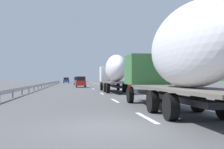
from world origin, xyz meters
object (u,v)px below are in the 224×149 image
at_px(car_silver_hatch, 78,81).
at_px(car_red_compact, 81,82).
at_px(car_black_suv, 77,80).
at_px(truck_trailing, 178,56).
at_px(car_blue_sedan, 66,80).
at_px(road_sign, 119,75).
at_px(truck_lead, 114,71).

distance_m(car_silver_hatch, car_red_compact, 18.32).
bearing_deg(car_black_suv, car_red_compact, 179.94).
height_order(truck_trailing, car_blue_sedan, truck_trailing).
relative_size(car_red_compact, road_sign, 1.27).
xyz_separation_m(car_black_suv, road_sign, (-55.18, -6.49, 1.25)).
relative_size(truck_lead, car_red_compact, 3.03).
bearing_deg(car_red_compact, car_black_suv, -0.06).
distance_m(car_blue_sedan, road_sign, 45.94).
relative_size(car_red_compact, car_black_suv, 0.96).
relative_size(car_silver_hatch, car_red_compact, 1.00).
xyz_separation_m(truck_trailing, car_black_suv, (90.19, 3.39, -1.64)).
distance_m(car_red_compact, car_black_suv, 53.13).
distance_m(car_blue_sedan, car_red_compact, 42.88).
bearing_deg(car_black_suv, road_sign, -173.29).
relative_size(truck_trailing, car_red_compact, 3.46).
distance_m(truck_lead, car_black_suv, 70.45).
height_order(truck_lead, road_sign, truck_lead).
xyz_separation_m(car_blue_sedan, car_red_compact, (-42.73, -3.63, 0.03)).
xyz_separation_m(truck_lead, road_sign, (15.18, -3.10, -0.20)).
relative_size(car_silver_hatch, road_sign, 1.27).
bearing_deg(car_black_suv, car_blue_sedan, 160.47).
xyz_separation_m(truck_trailing, car_red_compact, (37.06, 3.45, -1.67)).
bearing_deg(road_sign, car_silver_hatch, 18.48).
bearing_deg(car_red_compact, car_silver_hatch, 0.81).
distance_m(car_red_compact, road_sign, 6.98).
xyz_separation_m(truck_lead, car_silver_hatch, (35.54, 3.71, -1.46)).
relative_size(truck_lead, car_silver_hatch, 3.04).
bearing_deg(truck_trailing, truck_lead, -0.00).
bearing_deg(road_sign, car_red_compact, 72.60).
xyz_separation_m(car_red_compact, car_black_suv, (53.13, -0.06, 0.02)).
bearing_deg(car_blue_sedan, car_black_suv, -19.53).
distance_m(truck_trailing, car_silver_hatch, 55.53).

